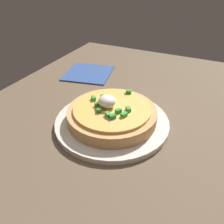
{
  "coord_description": "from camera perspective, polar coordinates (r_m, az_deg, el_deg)",
  "views": [
    {
      "loc": [
        31.76,
        14.03,
        33.06
      ],
      "look_at": [
        -5.0,
        -3.55,
        5.8
      ],
      "focal_mm": 36.91,
      "sensor_mm": 36.0,
      "label": 1
    }
  ],
  "objects": [
    {
      "name": "napkin",
      "position": [
        0.74,
        -5.83,
        9.55
      ],
      "size": [
        16.4,
        16.4,
        0.4
      ],
      "primitive_type": "cube",
      "rotation": [
        0.0,
        0.0,
        0.22
      ],
      "color": "#314D8C",
      "rests_on": "dining_table"
    },
    {
      "name": "plate",
      "position": [
        0.51,
        0.0,
        -2.45
      ],
      "size": [
        24.7,
        24.7,
        1.19
      ],
      "primitive_type": "cylinder",
      "color": "silver",
      "rests_on": "dining_table"
    },
    {
      "name": "dining_table",
      "position": [
        0.47,
        1.29,
        -8.67
      ],
      "size": [
        108.95,
        76.03,
        2.61
      ],
      "primitive_type": "cube",
      "color": "brown",
      "rests_on": "ground"
    },
    {
      "name": "pizza",
      "position": [
        0.49,
        -0.04,
        -0.36
      ],
      "size": [
        19.16,
        19.16,
        5.67
      ],
      "color": "tan",
      "rests_on": "plate"
    }
  ]
}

